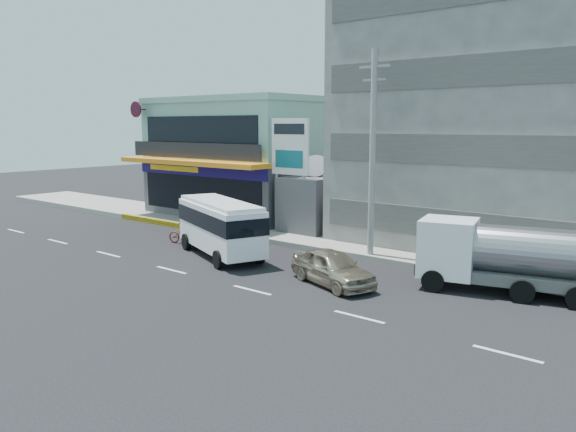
# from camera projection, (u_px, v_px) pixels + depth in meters

# --- Properties ---
(ground) EXTENTS (120.00, 120.00, 0.00)m
(ground) POSITION_uv_depth(u_px,v_px,m) (171.00, 270.00, 25.51)
(ground) COLOR black
(ground) RESTS_ON ground
(sidewalk) EXTENTS (70.00, 5.00, 0.30)m
(sidewalk) POSITION_uv_depth(u_px,v_px,m) (374.00, 247.00, 29.63)
(sidewalk) COLOR gray
(sidewalk) RESTS_ON ground
(shop_building) EXTENTS (12.40, 11.70, 8.00)m
(shop_building) POSITION_uv_depth(u_px,v_px,m) (251.00, 160.00, 40.52)
(shop_building) COLOR #403F44
(shop_building) RESTS_ON ground
(concrete_building) EXTENTS (16.00, 12.00, 14.00)m
(concrete_building) POSITION_uv_depth(u_px,v_px,m) (513.00, 116.00, 29.63)
(concrete_building) COLOR gray
(concrete_building) RESTS_ON ground
(gap_structure) EXTENTS (3.00, 6.00, 3.50)m
(gap_structure) POSITION_uv_depth(u_px,v_px,m) (325.00, 204.00, 34.41)
(gap_structure) COLOR #403F44
(gap_structure) RESTS_ON ground
(satellite_dish) EXTENTS (1.50, 1.50, 0.15)m
(satellite_dish) POSITION_uv_depth(u_px,v_px,m) (316.00, 175.00, 33.35)
(satellite_dish) COLOR slate
(satellite_dish) RESTS_ON gap_structure
(billboard) EXTENTS (2.60, 0.18, 6.90)m
(billboard) POSITION_uv_depth(u_px,v_px,m) (290.00, 153.00, 32.07)
(billboard) COLOR gray
(billboard) RESTS_ON ground
(utility_pole_near) EXTENTS (1.60, 0.30, 10.00)m
(utility_pole_near) POSITION_uv_depth(u_px,v_px,m) (373.00, 154.00, 26.60)
(utility_pole_near) COLOR #999993
(utility_pole_near) RESTS_ON ground
(minibus) EXTENTS (7.00, 4.51, 2.80)m
(minibus) POSITION_uv_depth(u_px,v_px,m) (220.00, 223.00, 27.97)
(minibus) COLOR white
(minibus) RESTS_ON ground
(sedan) EXTENTS (4.62, 3.06, 1.46)m
(sedan) POSITION_uv_depth(u_px,v_px,m) (332.00, 267.00, 23.07)
(sedan) COLOR #C0B093
(sedan) RESTS_ON ground
(tanker_truck) EXTENTS (7.36, 3.67, 2.79)m
(tanker_truck) POSITION_uv_depth(u_px,v_px,m) (505.00, 256.00, 21.77)
(tanker_truck) COLOR white
(tanker_truck) RESTS_ON ground
(motorcycle_rider) EXTENTS (2.03, 1.14, 2.47)m
(motorcycle_rider) POSITION_uv_depth(u_px,v_px,m) (184.00, 229.00, 31.04)
(motorcycle_rider) COLOR #60140D
(motorcycle_rider) RESTS_ON ground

